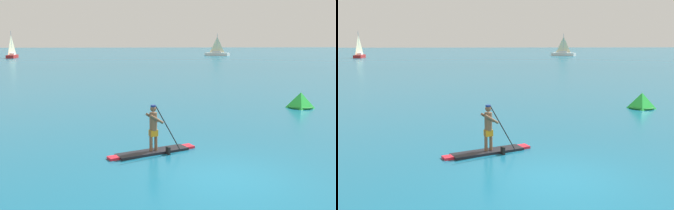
{
  "view_description": "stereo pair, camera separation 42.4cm",
  "coord_description": "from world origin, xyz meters",
  "views": [
    {
      "loc": [
        -2.45,
        -10.13,
        3.81
      ],
      "look_at": [
        -1.11,
        6.79,
        0.98
      ],
      "focal_mm": 41.12,
      "sensor_mm": 36.0,
      "label": 1
    },
    {
      "loc": [
        -2.03,
        -10.16,
        3.81
      ],
      "look_at": [
        -1.11,
        6.79,
        0.98
      ],
      "focal_mm": 41.12,
      "sensor_mm": 36.0,
      "label": 2
    }
  ],
  "objects": [
    {
      "name": "ground",
      "position": [
        0.0,
        0.0,
        0.0
      ],
      "size": [
        440.0,
        440.0,
        0.0
      ],
      "primitive_type": "plane",
      "color": "#145B7A"
    },
    {
      "name": "paddleboarder_mid_center",
      "position": [
        -1.93,
        2.67,
        0.4
      ],
      "size": [
        3.08,
        1.71,
        1.77
      ],
      "rotation": [
        0.0,
        0.0,
        0.43
      ],
      "color": "black",
      "rests_on": "ground"
    },
    {
      "name": "race_marker_buoy",
      "position": [
        6.89,
        11.07,
        0.39
      ],
      "size": [
        1.48,
        1.48,
        0.9
      ],
      "color": "green",
      "rests_on": "ground"
    },
    {
      "name": "sailboat_left_horizon",
      "position": [
        -30.87,
        80.4,
        0.73
      ],
      "size": [
        2.27,
        6.01,
        6.0
      ],
      "rotation": [
        0.0,
        0.0,
        1.68
      ],
      "color": "#A51E1E",
      "rests_on": "ground"
    },
    {
      "name": "sailboat_right_horizon",
      "position": [
        18.34,
        90.01,
        0.7
      ],
      "size": [
        6.21,
        5.02,
        5.72
      ],
      "rotation": [
        0.0,
        0.0,
        5.68
      ],
      "color": "white",
      "rests_on": "ground"
    }
  ]
}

